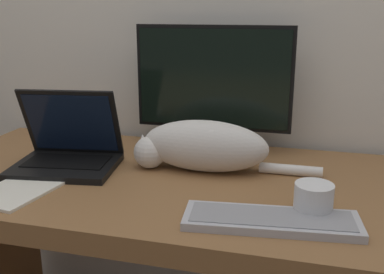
{
  "coord_description": "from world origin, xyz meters",
  "views": [
    {
      "loc": [
        0.33,
        -0.81,
        1.23
      ],
      "look_at": [
        0.03,
        0.34,
        0.88
      ],
      "focal_mm": 42.0,
      "sensor_mm": 36.0,
      "label": 1
    }
  ],
  "objects_px": {
    "external_keyboard": "(271,220)",
    "coffee_mug": "(313,200)",
    "monitor": "(213,86)",
    "cat": "(202,145)",
    "laptop": "(67,152)"
  },
  "relations": [
    {
      "from": "cat",
      "to": "coffee_mug",
      "type": "height_order",
      "value": "cat"
    },
    {
      "from": "monitor",
      "to": "cat",
      "type": "relative_size",
      "value": 0.93
    },
    {
      "from": "laptop",
      "to": "monitor",
      "type": "bearing_deg",
      "value": 26.04
    },
    {
      "from": "laptop",
      "to": "external_keyboard",
      "type": "distance_m",
      "value": 0.7
    },
    {
      "from": "external_keyboard",
      "to": "coffee_mug",
      "type": "relative_size",
      "value": 4.48
    },
    {
      "from": "monitor",
      "to": "external_keyboard",
      "type": "relative_size",
      "value": 1.28
    },
    {
      "from": "external_keyboard",
      "to": "laptop",
      "type": "bearing_deg",
      "value": 154.03
    },
    {
      "from": "external_keyboard",
      "to": "coffee_mug",
      "type": "xyz_separation_m",
      "value": [
        0.09,
        0.07,
        0.03
      ]
    },
    {
      "from": "cat",
      "to": "coffee_mug",
      "type": "xyz_separation_m",
      "value": [
        0.33,
        -0.24,
        -0.04
      ]
    },
    {
      "from": "cat",
      "to": "laptop",
      "type": "bearing_deg",
      "value": -169.81
    },
    {
      "from": "monitor",
      "to": "coffee_mug",
      "type": "distance_m",
      "value": 0.59
    },
    {
      "from": "monitor",
      "to": "cat",
      "type": "distance_m",
      "value": 0.25
    },
    {
      "from": "cat",
      "to": "coffee_mug",
      "type": "distance_m",
      "value": 0.41
    },
    {
      "from": "external_keyboard",
      "to": "coffee_mug",
      "type": "distance_m",
      "value": 0.12
    },
    {
      "from": "monitor",
      "to": "coffee_mug",
      "type": "height_order",
      "value": "monitor"
    }
  ]
}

